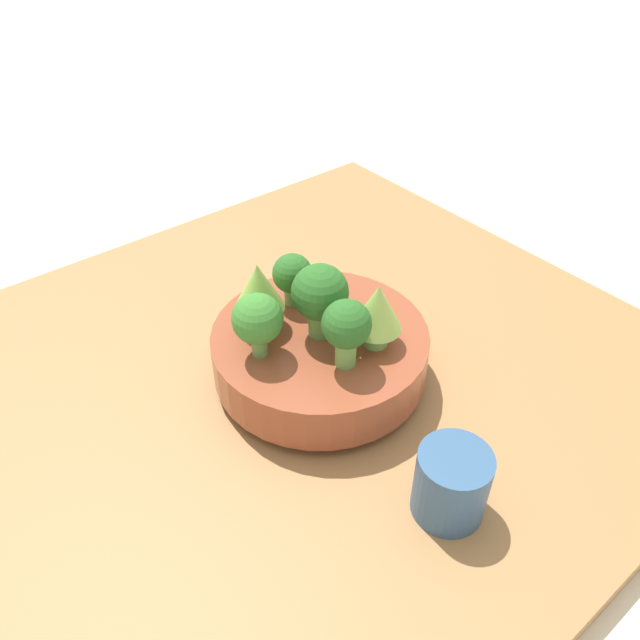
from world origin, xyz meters
TOP-DOWN VIEW (x-y plane):
  - ground_plane at (0.00, 0.00)m, footprint 6.00×6.00m
  - table at (0.00, 0.00)m, footprint 0.97×0.83m
  - bowl at (-0.04, 0.03)m, footprint 0.26×0.26m
  - romanesco_piece_far at (-0.08, 0.08)m, footprint 0.06×0.06m
  - romanesco_piece_near at (0.01, -0.02)m, footprint 0.06×0.06m
  - broccoli_floret_center at (-0.04, 0.03)m, footprint 0.07×0.07m
  - broccoli_floret_front at (-0.05, -0.04)m, footprint 0.05×0.05m
  - broccoli_floret_back at (-0.03, 0.09)m, footprint 0.06×0.06m
  - broccoli_floret_right at (0.04, 0.01)m, footprint 0.06×0.06m
  - cup at (-0.02, 0.26)m, footprint 0.07×0.07m

SIDE VIEW (x-z plane):
  - ground_plane at x=0.00m, z-range 0.00..0.00m
  - table at x=0.00m, z-range 0.00..0.03m
  - cup at x=-0.02m, z-range 0.03..0.11m
  - bowl at x=-0.04m, z-range 0.04..0.11m
  - broccoli_floret_front at x=-0.05m, z-range 0.11..0.18m
  - broccoli_floret_right at x=0.04m, z-range 0.12..0.20m
  - romanesco_piece_far at x=-0.08m, z-range 0.12..0.20m
  - broccoli_floret_back at x=-0.03m, z-range 0.12..0.20m
  - broccoli_floret_center at x=-0.04m, z-range 0.12..0.21m
  - romanesco_piece_near at x=0.01m, z-range 0.12..0.21m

